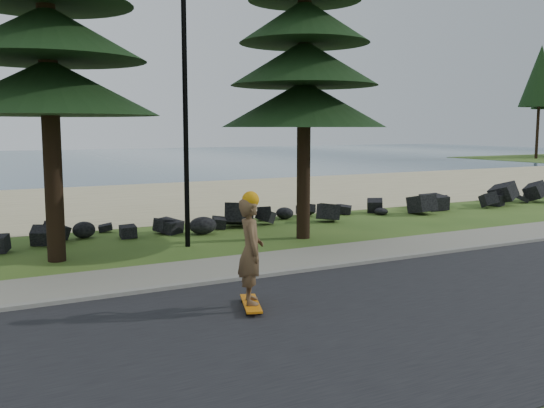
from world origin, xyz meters
name	(u,v)px	position (x,y,z in m)	size (l,w,h in m)	color
ground	(236,270)	(0.00, 0.00, 0.00)	(160.00, 160.00, 0.00)	#2C4C18
road	(350,325)	(0.00, -4.50, 0.01)	(160.00, 7.00, 0.02)	black
kerb	(253,277)	(0.00, -0.90, 0.05)	(160.00, 0.20, 0.10)	gray
sidewalk	(233,267)	(0.00, 0.20, 0.04)	(160.00, 2.00, 0.08)	gray
beach_sand	(98,202)	(0.00, 14.50, 0.01)	(160.00, 15.00, 0.01)	tan
ocean	(15,161)	(0.00, 51.00, 0.00)	(160.00, 58.00, 0.01)	#365668
seawall_boulders	(161,233)	(0.00, 5.60, 0.00)	(60.00, 2.40, 1.10)	black
lamp_post	(185,96)	(0.00, 3.20, 4.13)	(0.25, 0.14, 8.14)	black
skateboarder	(251,251)	(-1.04, -2.88, 1.08)	(0.67, 1.18, 2.14)	orange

